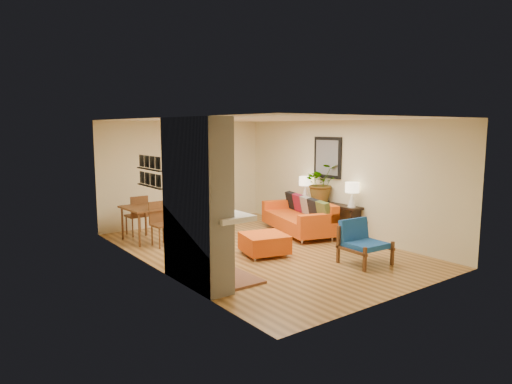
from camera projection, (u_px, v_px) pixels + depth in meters
room_shell at (218, 176)px, 11.48m from camera, size 6.50×6.50×6.50m
fireplace at (198, 206)px, 7.05m from camera, size 1.09×1.68×2.60m
sofa at (301, 217)px, 10.63m from camera, size 1.48×2.34×0.86m
ottoman at (264, 243)px, 8.79m from camera, size 0.97×0.97×0.41m
blue_chair at (361, 240)px, 8.27m from camera, size 0.79×0.78×0.79m
dining_table at (145, 213)px, 9.85m from camera, size 0.76×1.71×0.92m
console_table at (328, 209)px, 10.51m from camera, size 0.34×1.85×0.72m
lamp_near at (352, 192)px, 9.87m from camera, size 0.30×0.30×0.54m
lamp_far at (305, 185)px, 11.06m from camera, size 0.30×0.30×0.54m
houseplant at (321, 183)px, 10.59m from camera, size 1.01×0.95×0.89m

